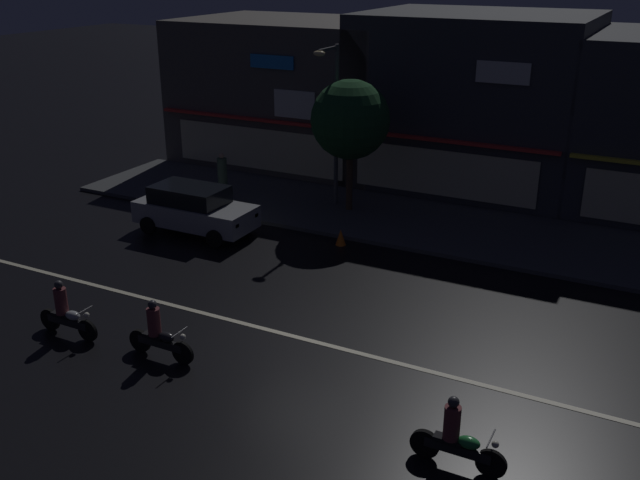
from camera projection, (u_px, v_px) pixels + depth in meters
ground_plane at (294, 337)px, 18.50m from camera, size 140.00×140.00×0.00m
lane_divider_stripe at (294, 337)px, 18.50m from camera, size 26.69×0.16×0.01m
sidewalk_far at (419, 223)px, 26.20m from camera, size 28.10×5.11×0.14m
storefront_left_block at (475, 100)px, 30.20m from camera, size 9.07×7.79×7.05m
storefront_center_block at (298, 91)px, 33.74m from camera, size 10.30×7.45×6.50m
streetlamp_west at (333, 112)px, 26.62m from camera, size 0.44×1.64×6.04m
pedestrian_on_sidewalk at (222, 176)px, 28.77m from camera, size 0.39×0.39×1.76m
street_tree at (350, 120)px, 26.20m from camera, size 2.92×2.92×4.91m
parked_car_near_kerb at (194, 209)px, 25.26m from camera, size 4.30×1.98×1.67m
motorcycle_lead at (456, 438)px, 13.59m from camera, size 1.90×0.60×1.52m
motorcycle_following at (65, 313)px, 18.37m from camera, size 1.90×0.60×1.52m
motorcycle_opposite_lane at (158, 334)px, 17.34m from camera, size 1.90×0.60×1.52m
traffic_cone at (341, 237)px, 24.33m from camera, size 0.36×0.36×0.55m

